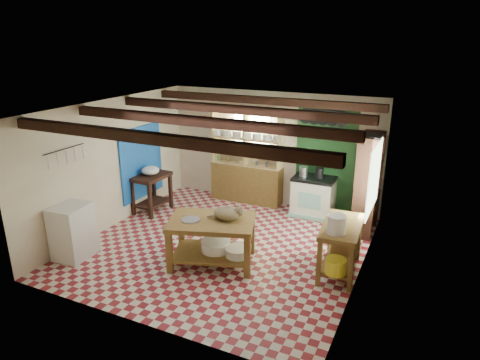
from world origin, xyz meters
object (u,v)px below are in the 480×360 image
at_px(work_table, 212,241).
at_px(prep_table, 152,193).
at_px(stove, 313,196).
at_px(cat, 227,214).
at_px(right_counter, 340,249).
at_px(white_cabinet, 73,231).

distance_m(work_table, prep_table, 2.73).
height_order(work_table, stove, stove).
height_order(stove, prep_table, stove).
bearing_deg(prep_table, cat, -26.00).
xyz_separation_m(work_table, right_counter, (2.06, 0.63, 0.03)).
bearing_deg(stove, work_table, -110.27).
distance_m(stove, prep_table, 3.57).
height_order(white_cabinet, right_counter, white_cabinet).
xyz_separation_m(stove, white_cabinet, (-3.34, -3.61, 0.05)).
bearing_deg(cat, white_cabinet, 172.39).
distance_m(prep_table, white_cabinet, 2.29).
bearing_deg(cat, right_counter, -13.18).
distance_m(stove, cat, 2.79).
relative_size(work_table, right_counter, 1.19).
relative_size(prep_table, right_counter, 0.72).
relative_size(work_table, stove, 1.60).
bearing_deg(work_table, stove, 51.74).
bearing_deg(prep_table, stove, 23.10).
relative_size(stove, right_counter, 0.74).
relative_size(white_cabinet, cat, 2.10).
bearing_deg(white_cabinet, cat, 16.19).
height_order(right_counter, cat, cat).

